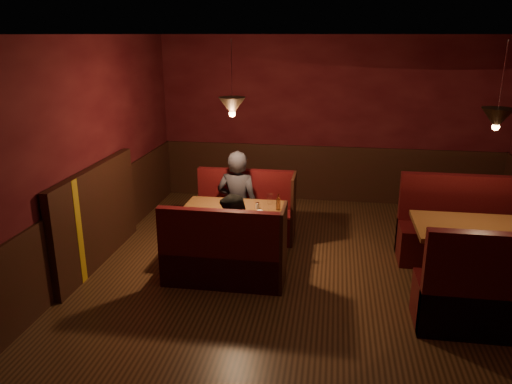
% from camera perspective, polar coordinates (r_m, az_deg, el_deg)
% --- Properties ---
extents(room, '(6.02, 7.02, 2.92)m').
position_cam_1_polar(room, '(5.64, 4.95, -1.62)').
color(room, '#3B2514').
rests_on(room, ground).
extents(main_table, '(1.34, 0.81, 0.94)m').
position_cam_1_polar(main_table, '(6.63, -2.44, -3.16)').
color(main_table, brown).
rests_on(main_table, ground).
extents(main_bench_far, '(1.47, 0.52, 1.00)m').
position_cam_1_polar(main_bench_far, '(7.41, -1.15, -2.80)').
color(main_bench_far, '#511313').
rests_on(main_bench_far, ground).
extents(main_bench_near, '(1.47, 0.52, 1.00)m').
position_cam_1_polar(main_bench_near, '(6.04, -3.70, -7.76)').
color(main_bench_near, '#511313').
rests_on(main_bench_near, ground).
extents(second_table, '(1.45, 0.93, 0.82)m').
position_cam_1_polar(second_table, '(6.28, 24.09, -5.45)').
color(second_table, brown).
rests_on(second_table, ground).
extents(second_bench_far, '(1.61, 0.60, 1.15)m').
position_cam_1_polar(second_bench_far, '(7.15, 22.42, -4.56)').
color(second_bench_far, '#511313').
rests_on(second_bench_far, ground).
extents(second_bench_near, '(1.61, 0.60, 1.15)m').
position_cam_1_polar(second_bench_near, '(5.64, 26.28, -11.13)').
color(second_bench_near, '#511313').
rests_on(second_bench_near, ground).
extents(diner_a, '(0.65, 0.45, 1.68)m').
position_cam_1_polar(diner_a, '(7.18, -2.14, 0.92)').
color(diner_a, '#29282F').
rests_on(diner_a, ground).
extents(diner_b, '(0.85, 0.76, 1.44)m').
position_cam_1_polar(diner_b, '(5.97, -2.42, -3.86)').
color(diner_b, black).
rests_on(diner_b, ground).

